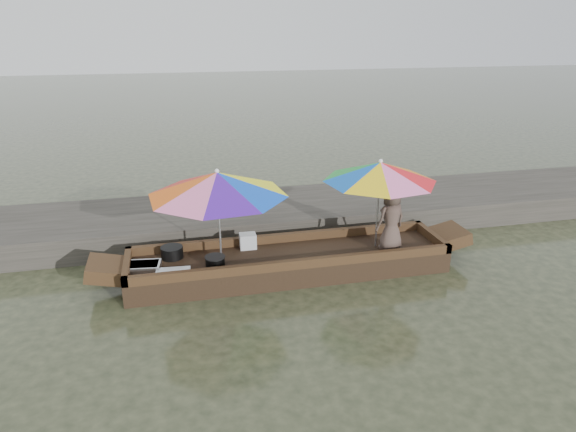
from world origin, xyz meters
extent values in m
plane|color=#252B1B|center=(0.00, 0.00, 0.00)|extent=(80.00, 80.00, 0.00)
cube|color=#2D2B26|center=(0.00, 2.20, 0.25)|extent=(22.00, 2.20, 0.50)
cube|color=black|center=(0.00, 0.00, 0.17)|extent=(5.34, 1.20, 0.35)
cylinder|color=black|center=(-1.92, 0.31, 0.45)|extent=(0.37, 0.37, 0.19)
cube|color=silver|center=(-2.37, -0.01, 0.39)|extent=(0.57, 0.42, 0.09)
cube|color=silver|center=(-1.93, -0.35, 0.38)|extent=(0.55, 0.41, 0.06)
cylinder|color=black|center=(-1.26, -0.16, 0.42)|extent=(0.31, 0.31, 0.15)
cube|color=silver|center=(-0.64, 0.41, 0.48)|extent=(0.28, 0.23, 0.26)
imported|color=#4E3D36|center=(1.72, -0.18, 0.90)|extent=(0.62, 0.48, 1.11)
camera|label=1|loc=(-1.81, -7.64, 3.98)|focal=32.00mm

